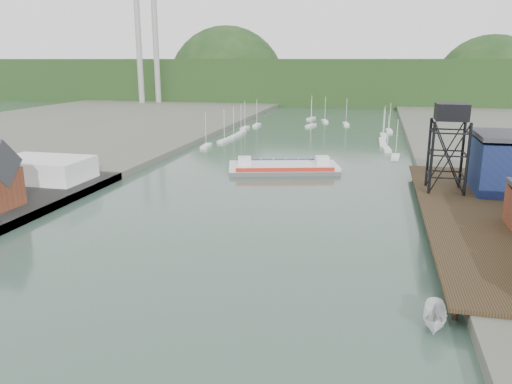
% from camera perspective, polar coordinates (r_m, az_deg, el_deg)
% --- Properties ---
extents(ground, '(600.00, 600.00, 0.00)m').
position_cam_1_polar(ground, '(50.41, -15.14, -16.31)').
color(ground, '#2B4336').
rests_on(ground, ground).
extents(east_pier, '(14.00, 70.00, 2.45)m').
position_cam_1_polar(east_pier, '(87.04, 22.92, -2.17)').
color(east_pier, black).
rests_on(east_pier, ground).
extents(white_shed, '(18.00, 12.00, 4.50)m').
position_cam_1_polar(white_shed, '(111.65, -23.06, 2.43)').
color(white_shed, silver).
rests_on(white_shed, west_quay).
extents(lift_tower, '(6.50, 6.50, 16.00)m').
position_cam_1_polar(lift_tower, '(96.77, 21.41, 7.94)').
color(lift_tower, black).
rests_on(lift_tower, east_pier).
extents(marina_sailboats, '(57.71, 92.65, 0.90)m').
position_cam_1_polar(marina_sailboats, '(179.00, 6.42, 6.68)').
color(marina_sailboats, silver).
rests_on(marina_sailboats, ground).
extents(smokestacks, '(11.20, 8.20, 60.00)m').
position_cam_1_polar(smokestacks, '(298.72, -12.27, 15.41)').
color(smokestacks, gray).
rests_on(smokestacks, ground).
extents(distant_hills, '(500.00, 120.00, 80.00)m').
position_cam_1_polar(distant_hills, '(340.06, 9.37, 12.14)').
color(distant_hills, black).
rests_on(distant_hills, ground).
extents(chain_ferry, '(27.24, 16.59, 3.66)m').
position_cam_1_polar(chain_ferry, '(117.77, 3.15, 2.81)').
color(chain_ferry, '#535255').
rests_on(chain_ferry, ground).
extents(motorboat, '(2.91, 6.12, 2.28)m').
position_cam_1_polar(motorboat, '(53.50, 19.77, -13.37)').
color(motorboat, silver).
rests_on(motorboat, ground).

